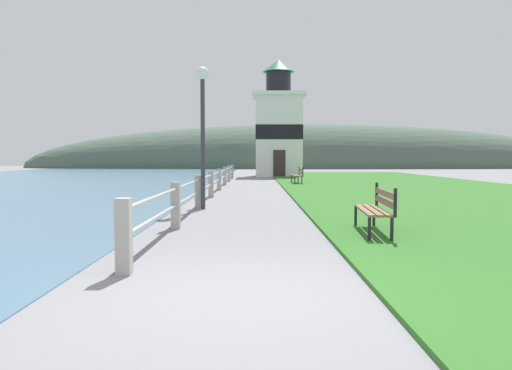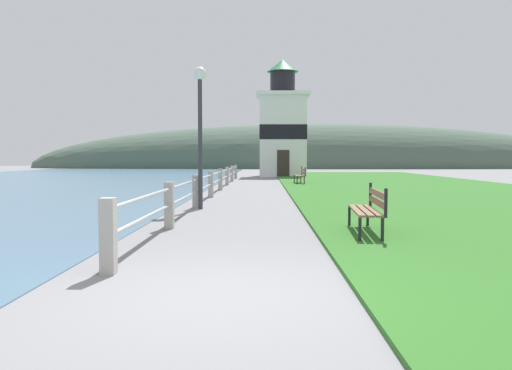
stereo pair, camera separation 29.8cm
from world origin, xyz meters
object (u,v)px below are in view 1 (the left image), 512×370
(lighthouse, at_px, (279,128))
(park_bench_near, at_px, (378,207))
(lamp_post, at_px, (203,111))
(park_bench_midway, at_px, (299,174))

(lighthouse, bearing_deg, park_bench_near, -88.95)
(lighthouse, bearing_deg, lamp_post, -97.43)
(lamp_post, bearing_deg, lighthouse, 82.57)
(park_bench_near, relative_size, lamp_post, 0.50)
(park_bench_midway, distance_m, lighthouse, 11.89)
(park_bench_midway, distance_m, lamp_post, 13.80)
(park_bench_near, distance_m, lamp_post, 6.40)
(park_bench_near, xyz_separation_m, park_bench_midway, (0.04, 17.79, 0.00))
(park_bench_midway, bearing_deg, lighthouse, -88.14)
(park_bench_near, xyz_separation_m, lamp_post, (-3.74, 4.71, 2.20))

